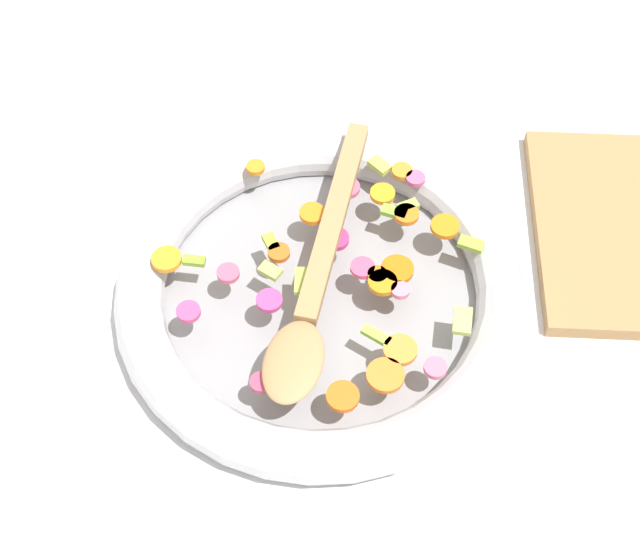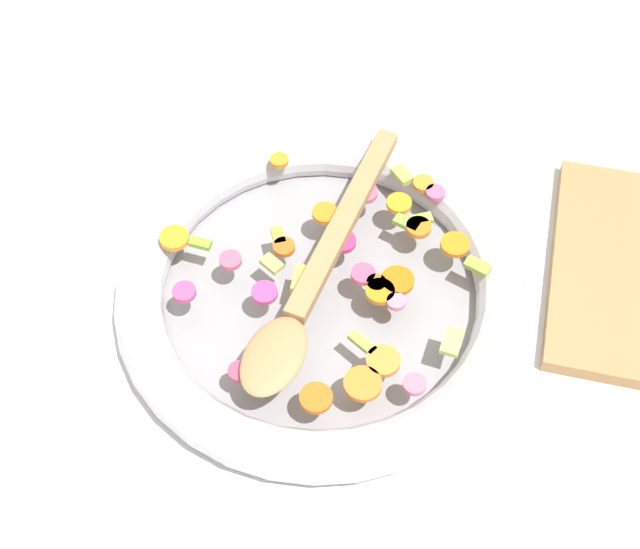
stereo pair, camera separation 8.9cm
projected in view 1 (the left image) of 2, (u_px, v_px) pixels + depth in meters
ground_plane at (320, 302)px, 0.93m from camera, size 4.00×4.00×0.00m
skillet at (320, 290)px, 0.92m from camera, size 0.42×0.42×0.05m
chopped_vegetables at (349, 269)px, 0.89m from camera, size 0.32×0.34×0.01m
wooden_spoon at (316, 281)px, 0.87m from camera, size 0.35×0.10×0.01m
cutting_board at (629, 230)px, 0.98m from camera, size 0.27×0.21×0.02m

